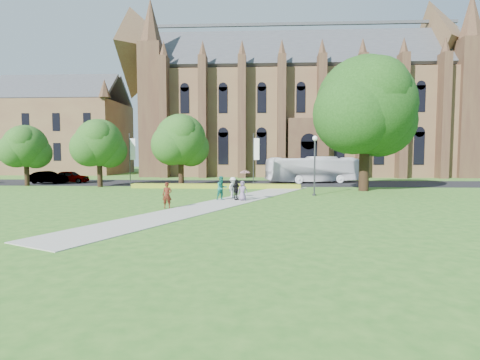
# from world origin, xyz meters

# --- Properties ---
(ground) EXTENTS (160.00, 160.00, 0.00)m
(ground) POSITION_xyz_m (0.00, 0.00, 0.00)
(ground) COLOR #2C661E
(ground) RESTS_ON ground
(road) EXTENTS (160.00, 10.00, 0.02)m
(road) POSITION_xyz_m (0.00, 20.00, 0.01)
(road) COLOR black
(road) RESTS_ON ground
(footpath) EXTENTS (15.58, 28.54, 0.04)m
(footpath) POSITION_xyz_m (0.00, 1.00, 0.02)
(footpath) COLOR #B2B2A8
(footpath) RESTS_ON ground
(flower_hedge) EXTENTS (18.00, 1.40, 0.45)m
(flower_hedge) POSITION_xyz_m (-2.00, 13.20, 0.23)
(flower_hedge) COLOR gold
(flower_hedge) RESTS_ON ground
(cathedral) EXTENTS (52.60, 18.25, 28.00)m
(cathedral) POSITION_xyz_m (10.00, 39.73, 12.98)
(cathedral) COLOR brown
(cathedral) RESTS_ON ground
(building_west) EXTENTS (22.00, 14.00, 18.30)m
(building_west) POSITION_xyz_m (-34.00, 42.00, 9.21)
(building_west) COLOR brown
(building_west) RESTS_ON ground
(streetlamp) EXTENTS (0.44, 0.44, 5.24)m
(streetlamp) POSITION_xyz_m (7.50, 6.50, 3.30)
(streetlamp) COLOR #38383D
(streetlamp) RESTS_ON ground
(large_tree) EXTENTS (9.60, 9.60, 13.20)m
(large_tree) POSITION_xyz_m (13.00, 11.00, 8.37)
(large_tree) COLOR #332114
(large_tree) RESTS_ON ground
(street_tree_0) EXTENTS (5.20, 5.20, 7.50)m
(street_tree_0) POSITION_xyz_m (-15.00, 14.00, 4.87)
(street_tree_0) COLOR #332114
(street_tree_0) RESTS_ON ground
(street_tree_1) EXTENTS (5.60, 5.60, 8.05)m
(street_tree_1) POSITION_xyz_m (-6.00, 14.50, 5.22)
(street_tree_1) COLOR #332114
(street_tree_1) RESTS_ON ground
(street_tree_2) EXTENTS (4.80, 4.80, 6.95)m
(street_tree_2) POSITION_xyz_m (-24.00, 15.00, 4.53)
(street_tree_2) COLOR #332114
(street_tree_2) RESTS_ON ground
(banner_pole_0) EXTENTS (0.70, 0.10, 6.00)m
(banner_pole_0) POSITION_xyz_m (2.11, 15.20, 3.39)
(banner_pole_0) COLOR #38383D
(banner_pole_0) RESTS_ON ground
(banner_pole_1) EXTENTS (0.70, 0.10, 6.00)m
(banner_pole_1) POSITION_xyz_m (-11.89, 15.20, 3.39)
(banner_pole_1) COLOR #38383D
(banner_pole_1) RESTS_ON ground
(tour_coach) EXTENTS (12.21, 5.64, 3.31)m
(tour_coach) POSITION_xyz_m (9.42, 21.16, 1.68)
(tour_coach) COLOR silver
(tour_coach) RESTS_ON road
(car_0) EXTENTS (4.48, 1.85, 1.52)m
(car_0) POSITION_xyz_m (-21.19, 19.51, 0.78)
(car_0) COLOR gray
(car_0) RESTS_ON road
(car_1) EXTENTS (4.63, 1.79, 1.50)m
(car_1) POSITION_xyz_m (-23.35, 18.21, 0.77)
(car_1) COLOR gray
(car_1) RESTS_ON road
(pedestrian_0) EXTENTS (0.67, 0.48, 1.74)m
(pedestrian_0) POSITION_xyz_m (-3.49, -1.98, 0.91)
(pedestrian_0) COLOR #511E12
(pedestrian_0) RESTS_ON footpath
(pedestrian_1) EXTENTS (1.15, 1.09, 1.87)m
(pedestrian_1) POSITION_xyz_m (-0.29, 2.65, 0.98)
(pedestrian_1) COLOR #16705F
(pedestrian_1) RESTS_ON footpath
(pedestrian_2) EXTENTS (1.11, 1.27, 1.71)m
(pedestrian_2) POSITION_xyz_m (0.49, 4.17, 0.89)
(pedestrian_2) COLOR silver
(pedestrian_2) RESTS_ON footpath
(pedestrian_3) EXTENTS (0.91, 0.98, 1.62)m
(pedestrian_3) POSITION_xyz_m (0.84, 2.70, 0.85)
(pedestrian_3) COLOR black
(pedestrian_3) RESTS_ON footpath
(pedestrian_4) EXTENTS (0.79, 0.56, 1.54)m
(pedestrian_4) POSITION_xyz_m (1.36, 2.37, 0.81)
(pedestrian_4) COLOR slate
(pedestrian_4) RESTS_ON footpath
(parasol) EXTENTS (0.96, 0.96, 0.71)m
(parasol) POSITION_xyz_m (1.54, 2.47, 1.93)
(parasol) COLOR #EBA6BC
(parasol) RESTS_ON pedestrian_4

